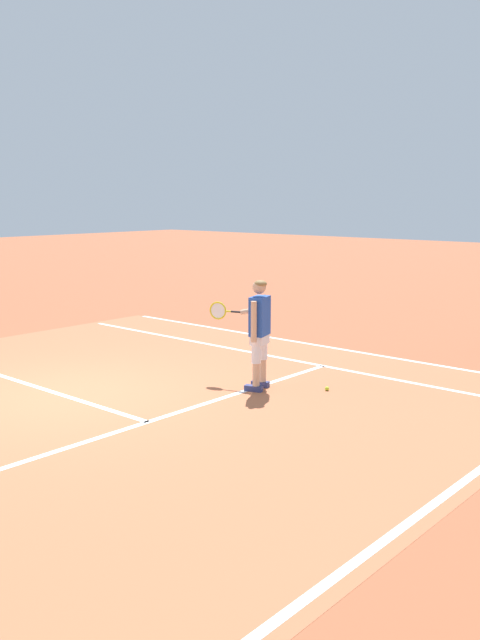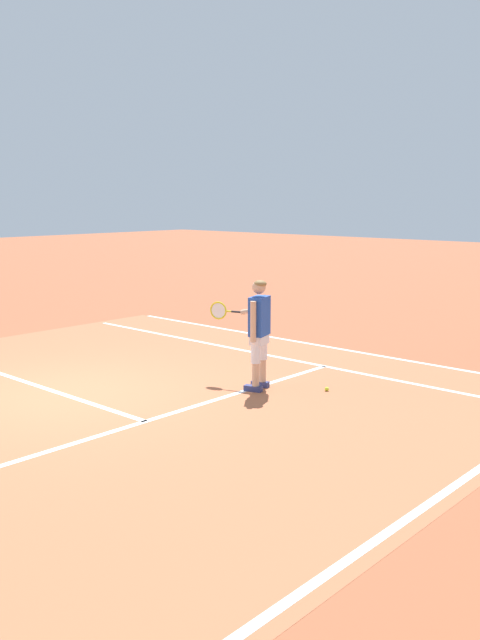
{
  "view_description": "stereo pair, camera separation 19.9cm",
  "coord_description": "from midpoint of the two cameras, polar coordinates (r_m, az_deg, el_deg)",
  "views": [
    {
      "loc": [
        -5.78,
        -8.62,
        2.93
      ],
      "look_at": [
        2.22,
        -1.67,
        1.05
      ],
      "focal_mm": 38.5,
      "sensor_mm": 36.0,
      "label": 1
    },
    {
      "loc": [
        -5.64,
        -8.77,
        2.93
      ],
      "look_at": [
        2.22,
        -1.67,
        1.05
      ],
      "focal_mm": 38.5,
      "sensor_mm": 36.0,
      "label": 2
    }
  ],
  "objects": [
    {
      "name": "ground_plane",
      "position": [
        10.81,
        -14.13,
        -5.98
      ],
      "size": [
        80.0,
        80.0,
        0.0
      ],
      "primitive_type": "plane",
      "color": "#9E5133"
    },
    {
      "name": "court_inner_surface",
      "position": [
        10.21,
        -11.74,
        -6.82
      ],
      "size": [
        10.98,
        10.78,
        0.0
      ],
      "primitive_type": "cube",
      "color": "#B2603D",
      "rests_on": "ground"
    },
    {
      "name": "line_baseline",
      "position": [
        6.98,
        15.38,
        -15.09
      ],
      "size": [
        10.98,
        0.1,
        0.01
      ],
      "primitive_type": "cube",
      "color": "white",
      "rests_on": "ground"
    },
    {
      "name": "line_service",
      "position": [
        9.3,
        -7.27,
        -8.36
      ],
      "size": [
        8.23,
        0.1,
        0.01
      ],
      "primitive_type": "cube",
      "color": "white",
      "rests_on": "ground"
    },
    {
      "name": "line_centre_service",
      "position": [
        11.82,
        -17.47,
        -4.74
      ],
      "size": [
        0.1,
        6.4,
        0.01
      ],
      "primitive_type": "cube",
      "color": "white",
      "rests_on": "ground"
    },
    {
      "name": "line_singles_right",
      "position": [
        12.97,
        3.09,
        -3.0
      ],
      "size": [
        0.1,
        10.38,
        0.01
      ],
      "primitive_type": "cube",
      "color": "white",
      "rests_on": "ground"
    },
    {
      "name": "line_doubles_right",
      "position": [
        14.04,
        6.63,
        -2.04
      ],
      "size": [
        0.1,
        10.38,
        0.01
      ],
      "primitive_type": "cube",
      "color": "white",
      "rests_on": "ground"
    },
    {
      "name": "tennis_player",
      "position": [
        10.53,
        2.03,
        -0.56
      ],
      "size": [
        0.58,
        1.22,
        1.71
      ],
      "color": "navy",
      "rests_on": "ground"
    },
    {
      "name": "tennis_ball_near_feet",
      "position": [
        10.72,
        7.76,
        -5.71
      ],
      "size": [
        0.07,
        0.07,
        0.07
      ],
      "primitive_type": "sphere",
      "color": "#CCE02D",
      "rests_on": "ground"
    }
  ]
}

